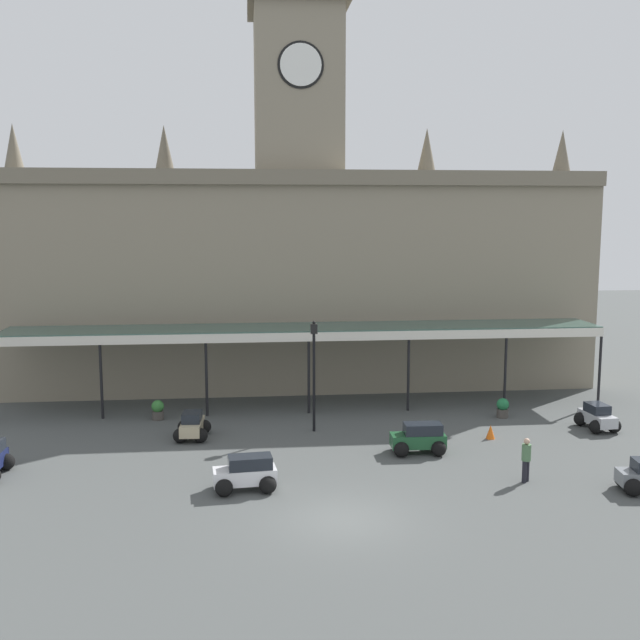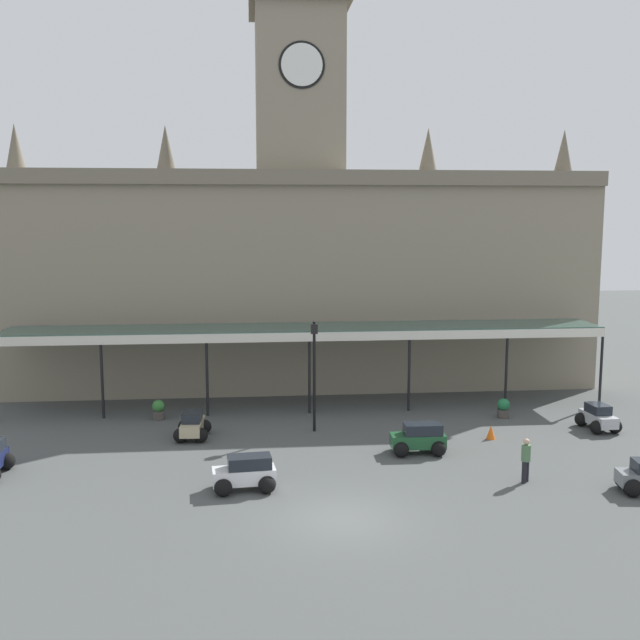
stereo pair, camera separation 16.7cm
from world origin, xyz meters
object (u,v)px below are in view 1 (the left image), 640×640
car_white_estate (246,475)px  car_green_estate (419,440)px  traffic_cone (491,432)px  car_silver_sedan (597,418)px  victorian_lamppost (314,363)px  pedestrian_near_entrance (526,458)px  planter_near_kerb (158,410)px  car_beige_sedan (192,427)px  planter_forecourt_centre (503,408)px

car_white_estate → car_green_estate: size_ratio=1.02×
car_white_estate → traffic_cone: car_white_estate is taller
car_silver_sedan → victorian_lamppost: victorian_lamppost is taller
car_silver_sedan → traffic_cone: size_ratio=3.41×
pedestrian_near_entrance → planter_near_kerb: (-14.55, 9.97, -0.42)m
car_white_estate → planter_near_kerb: bearing=113.4°
car_beige_sedan → planter_forecourt_centre: bearing=7.3°
car_green_estate → traffic_cone: 4.00m
car_white_estate → planter_forecourt_centre: 15.11m
car_silver_sedan → planter_forecourt_centre: 4.36m
car_beige_sedan → planter_forecourt_centre: (14.87, 1.91, -0.01)m
car_white_estate → victorian_lamppost: bearing=66.3°
planter_near_kerb → planter_forecourt_centre: size_ratio=1.00×
pedestrian_near_entrance → planter_near_kerb: 17.65m
car_silver_sedan → planter_near_kerb: bearing=169.8°
pedestrian_near_entrance → car_green_estate: bearing=130.6°
car_white_estate → traffic_cone: (10.79, 5.16, -0.25)m
car_white_estate → car_green_estate: same height
victorian_lamppost → traffic_cone: bearing=-14.2°
pedestrian_near_entrance → planter_forecourt_centre: size_ratio=1.74×
car_white_estate → planter_forecourt_centre: (12.51, 8.47, -0.07)m
planter_forecourt_centre → car_silver_sedan: bearing=-32.8°
car_green_estate → victorian_lamppost: bearing=138.3°
car_beige_sedan → pedestrian_near_entrance: (12.68, -6.75, 0.41)m
car_beige_sedan → traffic_cone: (13.15, -1.40, -0.19)m
car_silver_sedan → planter_forecourt_centre: car_silver_sedan is taller
planter_near_kerb → pedestrian_near_entrance: bearing=-34.4°
traffic_cone → victorian_lamppost: bearing=165.8°
car_green_estate → planter_forecourt_centre: (5.35, 4.97, -0.07)m
car_white_estate → victorian_lamppost: size_ratio=0.46×
victorian_lamppost → planter_forecourt_centre: 9.86m
victorian_lamppost → planter_forecourt_centre: bearing=8.3°
car_beige_sedan → car_silver_sedan: same height
car_beige_sedan → victorian_lamppost: 6.11m
car_green_estate → car_silver_sedan: bearing=16.1°
pedestrian_near_entrance → traffic_cone: bearing=85.0°
car_green_estate → planter_forecourt_centre: car_green_estate is taller
planter_near_kerb → car_silver_sedan: bearing=-10.2°
car_silver_sedan → planter_forecourt_centre: bearing=147.2°
car_green_estate → planter_forecourt_centre: bearing=42.9°
car_silver_sedan → victorian_lamppost: size_ratio=0.41×
pedestrian_near_entrance → victorian_lamppost: victorian_lamppost is taller
pedestrian_near_entrance → planter_near_kerb: pedestrian_near_entrance is taller
planter_near_kerb → car_white_estate: bearing=-66.6°
victorian_lamppost → car_green_estate: bearing=-41.7°
car_white_estate → car_green_estate: 7.97m
car_beige_sedan → car_silver_sedan: bearing=-1.4°
pedestrian_near_entrance → victorian_lamppost: 10.50m
planter_near_kerb → car_green_estate: bearing=-28.9°
car_green_estate → planter_near_kerb: size_ratio=2.37×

